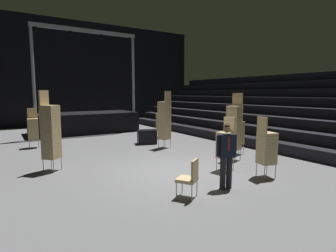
# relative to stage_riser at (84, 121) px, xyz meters

# --- Properties ---
(ground_plane) EXTENTS (22.00, 30.00, 0.10)m
(ground_plane) POSITION_rel_stage_riser_xyz_m (0.00, -10.18, -0.76)
(ground_plane) COLOR slate
(arena_end_wall) EXTENTS (22.00, 0.30, 8.00)m
(arena_end_wall) POSITION_rel_stage_riser_xyz_m (0.00, 4.82, 3.29)
(arena_end_wall) COLOR black
(arena_end_wall) RESTS_ON ground_plane
(bleacher_bank_right) EXTENTS (6.00, 24.00, 3.60)m
(bleacher_bank_right) POSITION_rel_stage_riser_xyz_m (8.00, -9.18, 1.09)
(bleacher_bank_right) COLOR black
(bleacher_bank_right) RESTS_ON ground_plane
(stage_riser) EXTENTS (6.25, 2.93, 6.11)m
(stage_riser) POSITION_rel_stage_riser_xyz_m (0.00, 0.00, 0.00)
(stage_riser) COLOR black
(stage_riser) RESTS_ON ground_plane
(man_with_tie) EXTENTS (0.57, 0.33, 1.70)m
(man_with_tie) POSITION_rel_stage_riser_xyz_m (0.35, -12.27, 0.25)
(man_with_tie) COLOR black
(man_with_tie) RESTS_ON ground_plane
(chair_stack_front_left) EXTENTS (0.62, 0.62, 2.56)m
(chair_stack_front_left) POSITION_rel_stage_riser_xyz_m (-3.20, -8.12, 0.57)
(chair_stack_front_left) COLOR #B2B5BA
(chair_stack_front_left) RESTS_ON ground_plane
(chair_stack_front_right) EXTENTS (0.56, 0.56, 2.56)m
(chair_stack_front_right) POSITION_rel_stage_riser_xyz_m (1.76, -6.88, 0.57)
(chair_stack_front_right) COLOR #B2B5BA
(chair_stack_front_right) RESTS_ON ground_plane
(chair_stack_mid_left) EXTENTS (0.48, 0.48, 1.79)m
(chair_stack_mid_left) POSITION_rel_stage_riser_xyz_m (-3.27, -3.70, 0.19)
(chair_stack_mid_left) COLOR #B2B5BA
(chair_stack_mid_left) RESTS_ON ground_plane
(chair_stack_mid_right) EXTENTS (0.54, 0.54, 1.79)m
(chair_stack_mid_right) POSITION_rel_stage_riser_xyz_m (3.61, -9.50, 0.19)
(chair_stack_mid_right) COLOR #B2B5BA
(chair_stack_mid_right) RESTS_ON ground_plane
(chair_stack_mid_centre) EXTENTS (0.54, 0.54, 2.48)m
(chair_stack_mid_centre) POSITION_rel_stage_riser_xyz_m (2.74, -10.18, 0.52)
(chair_stack_mid_centre) COLOR #B2B5BA
(chair_stack_mid_centre) RESTS_ON ground_plane
(chair_stack_rear_left) EXTENTS (0.53, 0.53, 1.79)m
(chair_stack_rear_left) POSITION_rel_stage_riser_xyz_m (2.05, -12.17, 0.19)
(chair_stack_rear_left) COLOR #B2B5BA
(chair_stack_rear_left) RESTS_ON ground_plane
(chair_stack_rear_right) EXTENTS (0.52, 0.52, 1.71)m
(chair_stack_rear_right) POSITION_rel_stage_riser_xyz_m (1.53, -11.02, 0.15)
(chair_stack_rear_right) COLOR #B2B5BA
(chair_stack_rear_right) RESTS_ON ground_plane
(chair_stack_rear_centre) EXTENTS (0.47, 0.47, 1.79)m
(chair_stack_rear_centre) POSITION_rel_stage_riser_xyz_m (3.11, -4.31, 0.19)
(chair_stack_rear_centre) COLOR #B2B5BA
(chair_stack_rear_centre) RESTS_ON ground_plane
(equipment_road_case) EXTENTS (1.04, 0.85, 0.68)m
(equipment_road_case) POSITION_rel_stage_riser_xyz_m (1.55, -5.56, -0.37)
(equipment_road_case) COLOR black
(equipment_road_case) RESTS_ON ground_plane
(loose_chair_near_man) EXTENTS (0.61, 0.61, 0.95)m
(loose_chair_near_man) POSITION_rel_stage_riser_xyz_m (-0.84, -12.30, -0.18)
(loose_chair_near_man) COLOR #B2B5BA
(loose_chair_near_man) RESTS_ON ground_plane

